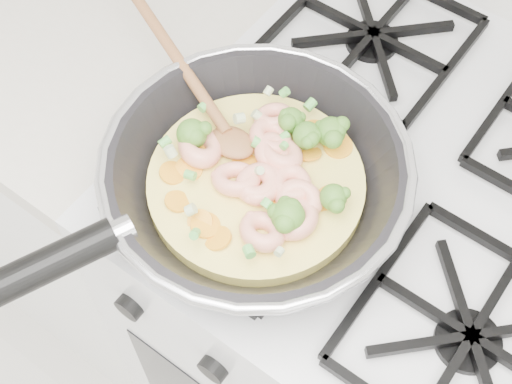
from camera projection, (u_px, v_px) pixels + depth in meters
The scene contains 3 objects.
stove at pixel (365, 313), 1.23m from camera, with size 0.60×0.60×0.92m.
counter_left at pixel (36, 101), 1.49m from camera, with size 1.00×0.60×0.90m.
skillet at pixel (253, 177), 0.78m from camera, with size 0.50×0.50×0.09m.
Camera 1 is at (0.12, 1.21, 1.62)m, focal length 50.28 mm.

